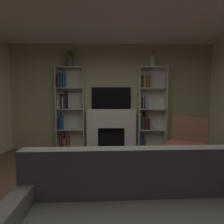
# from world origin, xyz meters

# --- Properties ---
(ground_plane) EXTENTS (6.40, 6.40, 0.00)m
(ground_plane) POSITION_xyz_m (0.00, 0.00, 0.00)
(ground_plane) COLOR brown
(wall_back_accent) EXTENTS (5.45, 0.06, 2.78)m
(wall_back_accent) POSITION_xyz_m (0.00, 2.64, 1.39)
(wall_back_accent) COLOR tan
(wall_back_accent) RESTS_ON ground_plane
(fireplace) EXTENTS (1.37, 0.55, 1.07)m
(fireplace) POSITION_xyz_m (0.00, 2.48, 0.57)
(fireplace) COLOR white
(fireplace) RESTS_ON ground_plane
(tv) EXTENTS (1.03, 0.06, 0.57)m
(tv) POSITION_xyz_m (0.00, 2.58, 1.36)
(tv) COLOR black
(tv) RESTS_ON fireplace
(bookshelf_left) EXTENTS (0.72, 0.27, 2.15)m
(bookshelf_left) POSITION_xyz_m (-1.15, 2.51, 1.05)
(bookshelf_left) COLOR beige
(bookshelf_left) RESTS_ON ground_plane
(bookshelf_right) EXTENTS (0.72, 0.32, 2.15)m
(bookshelf_right) POSITION_xyz_m (0.97, 2.49, 1.06)
(bookshelf_right) COLOR silver
(bookshelf_right) RESTS_ON ground_plane
(potted_plant) EXTENTS (0.25, 0.25, 0.40)m
(potted_plant) POSITION_xyz_m (-1.06, 2.46, 2.37)
(potted_plant) COLOR #455060
(potted_plant) RESTS_ON bookshelf_left
(vase_with_flowers) EXTENTS (0.12, 0.12, 0.46)m
(vase_with_flowers) POSITION_xyz_m (1.06, 2.46, 2.31)
(vase_with_flowers) COLOR silver
(vase_with_flowers) RESTS_ON bookshelf_right
(armchair) EXTENTS (0.92, 0.91, 0.97)m
(armchair) POSITION_xyz_m (1.47, 1.20, 0.49)
(armchair) COLOR brown
(armchair) RESTS_ON ground_plane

